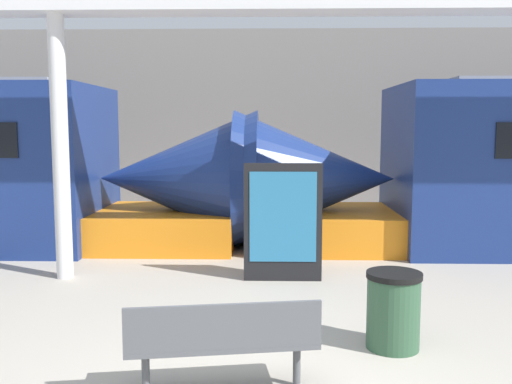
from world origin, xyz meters
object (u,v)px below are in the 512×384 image
Objects in this scene: poster_board at (283,222)px; support_column_near at (60,149)px; bench_near at (223,338)px; trash_bin at (393,310)px.

support_column_near is (-3.36, 0.10, 1.08)m from poster_board.
poster_board is (0.59, 3.70, 0.39)m from bench_near.
poster_board is at bearing -1.65° from support_column_near.
poster_board is at bearing 71.78° from bench_near.
bench_near is 2.02m from trash_bin.
trash_bin is (1.70, 1.10, -0.10)m from bench_near.
trash_bin is 0.21× the size of support_column_near.
trash_bin is at bearing -31.18° from support_column_near.
support_column_near reaches higher than trash_bin.
support_column_near reaches higher than poster_board.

